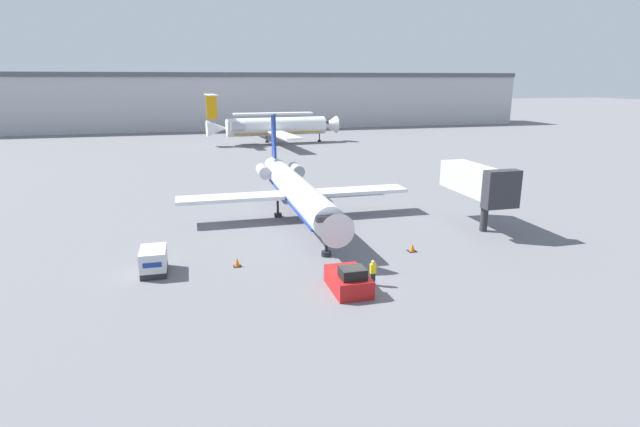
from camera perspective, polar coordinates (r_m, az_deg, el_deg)
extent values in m
plane|color=slate|center=(34.26, 3.91, -8.82)|extent=(600.00, 600.00, 0.00)
cube|color=#B2B2B7|center=(150.13, -11.02, 12.31)|extent=(180.00, 16.00, 14.45)
cube|color=#4C515B|center=(149.98, -11.18, 15.29)|extent=(180.00, 16.80, 1.20)
cylinder|color=silver|center=(49.97, -2.57, 2.59)|extent=(2.72, 23.88, 2.68)
cone|color=silver|center=(37.75, 1.56, -1.56)|extent=(2.69, 2.15, 2.68)
cube|color=black|center=(38.41, 1.21, -0.53)|extent=(2.28, 0.70, 0.44)
cone|color=silver|center=(62.91, -5.14, 5.15)|extent=(2.42, 2.95, 2.41)
cube|color=navy|center=(50.17, -2.56, 1.62)|extent=(2.45, 21.49, 0.20)
cube|color=silver|center=(52.94, 4.17, 2.61)|extent=(10.51, 2.83, 0.36)
cube|color=silver|center=(50.37, -10.21, 1.76)|extent=(10.51, 2.83, 0.36)
cylinder|color=#ADADB7|center=(59.93, -2.73, 5.02)|extent=(1.43, 3.23, 1.42)
cylinder|color=#ADADB7|center=(59.26, -6.50, 4.82)|extent=(1.43, 3.23, 1.42)
cube|color=navy|center=(62.92, -5.32, 8.86)|extent=(0.24, 2.20, 5.39)
cube|color=silver|center=(62.69, -5.38, 11.31)|extent=(9.70, 1.82, 0.20)
cylinder|color=black|center=(40.32, 0.72, -3.73)|extent=(0.24, 0.24, 1.71)
cylinder|color=black|center=(40.53, 0.72, -4.61)|extent=(0.80, 0.80, 0.40)
cylinder|color=black|center=(51.89, -4.84, 0.53)|extent=(0.24, 0.24, 1.71)
cylinder|color=black|center=(52.05, -4.83, -0.17)|extent=(0.80, 0.80, 0.40)
cylinder|color=black|center=(52.56, -1.10, 0.77)|extent=(0.24, 0.24, 1.71)
cylinder|color=black|center=(52.73, -1.09, 0.08)|extent=(0.80, 0.80, 0.40)
cube|color=#B21919|center=(34.15, 3.25, -7.76)|extent=(2.36, 3.99, 1.23)
cube|color=black|center=(33.01, 3.74, -6.78)|extent=(1.65, 1.44, 0.70)
cube|color=black|center=(35.91, 2.30, -6.89)|extent=(2.13, 0.30, 0.74)
cube|color=#232326|center=(39.07, -18.39, -6.15)|extent=(1.84, 2.95, 0.45)
cube|color=silver|center=(38.75, -18.51, -4.86)|extent=(1.84, 2.95, 1.42)
cube|color=navy|center=(37.35, -18.64, -5.63)|extent=(1.29, 0.04, 0.36)
cube|color=#232838|center=(35.08, 6.04, -7.49)|extent=(0.32, 0.20, 0.89)
cube|color=yellow|center=(34.79, 6.08, -6.28)|extent=(0.40, 0.24, 0.70)
sphere|color=tan|center=(34.62, 6.10, -5.54)|extent=(0.26, 0.26, 0.26)
cube|color=black|center=(38.91, -9.43, -5.96)|extent=(0.58, 0.58, 0.04)
cone|color=orange|center=(38.78, -9.46, -5.46)|extent=(0.41, 0.41, 0.68)
cube|color=black|center=(42.34, 10.47, -4.25)|extent=(0.69, 0.69, 0.04)
cone|color=orange|center=(42.24, 10.49, -3.82)|extent=(0.49, 0.49, 0.62)
cylinder|color=white|center=(112.10, -4.96, 9.89)|extent=(22.26, 5.84, 3.89)
cone|color=white|center=(115.94, 1.14, 10.11)|extent=(3.45, 4.15, 3.89)
cube|color=black|center=(115.45, 0.56, 10.43)|extent=(0.99, 3.36, 0.44)
cone|color=white|center=(109.48, -11.71, 9.51)|extent=(4.57, 3.87, 3.50)
cube|color=orange|center=(112.22, -4.94, 9.25)|extent=(20.04, 5.25, 0.20)
cube|color=white|center=(121.26, -6.66, 9.82)|extent=(4.56, 15.68, 0.36)
cube|color=white|center=(102.61, -4.14, 8.94)|extent=(4.56, 15.68, 0.36)
cylinder|color=#ADADB7|center=(112.85, -9.95, 10.01)|extent=(3.17, 2.26, 2.00)
cylinder|color=#ADADB7|center=(107.27, -9.41, 9.77)|extent=(3.17, 2.26, 2.00)
cube|color=orange|center=(109.05, -12.29, 11.81)|extent=(2.21, 0.44, 5.00)
cube|color=white|center=(108.94, -12.36, 13.12)|extent=(2.59, 9.12, 0.20)
cylinder|color=black|center=(115.35, -0.07, 8.66)|extent=(0.24, 0.24, 1.83)
cylinder|color=black|center=(115.43, -0.07, 8.31)|extent=(0.80, 0.80, 0.40)
cylinder|color=black|center=(109.54, -5.45, 8.25)|extent=(0.24, 0.24, 1.83)
cylinder|color=black|center=(109.62, -5.44, 7.88)|extent=(0.80, 0.80, 0.40)
cylinder|color=black|center=(114.41, -6.09, 8.53)|extent=(0.24, 0.24, 1.83)
cylinder|color=black|center=(114.49, -6.08, 8.17)|extent=(0.80, 0.80, 0.40)
cylinder|color=#2D2D33|center=(49.18, 18.27, -0.12)|extent=(0.70, 0.70, 3.20)
cube|color=#B2B7BC|center=(50.57, 17.05, 3.76)|extent=(2.60, 8.19, 2.60)
cube|color=#2D2D33|center=(46.73, 20.03, 2.62)|extent=(3.20, 1.20, 3.38)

